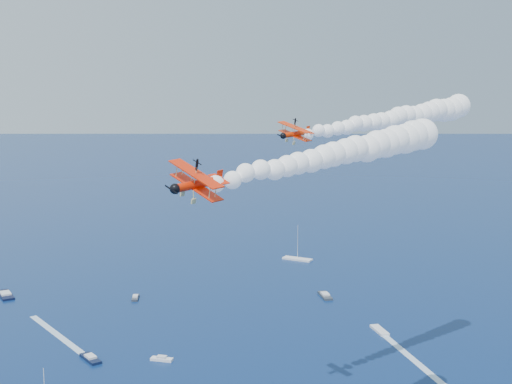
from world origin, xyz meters
TOP-DOWN VIEW (x-y plane):
  - biplane_lead at (22.61, 28.34)m, footprint 7.61×8.91m
  - biplane_trail at (-13.71, 6.05)m, footprint 9.44×11.25m
  - smoke_trail_lead at (49.01, 28.49)m, footprint 52.37×6.11m
  - smoke_trail_trail at (12.61, 8.08)m, footprint 52.75×13.12m
  - spectator_boats at (-4.38, 105.02)m, footprint 231.80×187.02m
  - boat_wakes at (22.10, 67.41)m, footprint 95.75×112.66m

SIDE VIEW (x-z plane):
  - boat_wakes at x=22.10m, z-range 0.01..0.05m
  - spectator_boats at x=-4.38m, z-range 0.00..0.70m
  - biplane_trail at x=-13.71m, z-range 52.47..61.22m
  - smoke_trail_trail at x=12.61m, z-range 54.07..63.57m
  - biplane_lead at x=22.61m, z-range 57.05..63.98m
  - smoke_trail_lead at x=49.01m, z-range 57.74..67.24m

